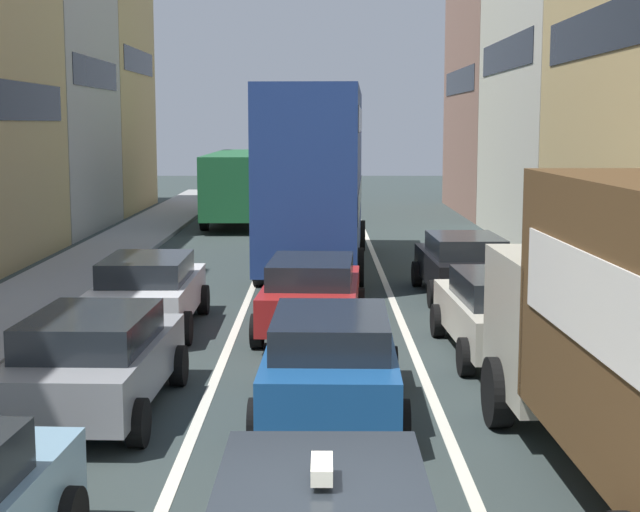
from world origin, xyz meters
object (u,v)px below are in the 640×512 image
wagon_left_lane_second (95,359)px  hatchback_centre_lane_third (312,293)px  sedan_right_lane_behind_truck (503,311)px  bus_mid_queue_primary (316,169)px  sedan_centre_lane_second (331,360)px  wagon_right_lane_far (464,264)px  bus_far_queue_secondary (242,180)px  sedan_left_lane_third (148,290)px

wagon_left_lane_second → hatchback_centre_lane_third: size_ratio=0.99×
sedan_right_lane_behind_truck → hatchback_centre_lane_third: bearing=59.1°
wagon_left_lane_second → bus_mid_queue_primary: size_ratio=0.41×
hatchback_centre_lane_third → sedan_right_lane_behind_truck: same height
sedan_centre_lane_second → wagon_right_lane_far: size_ratio=1.00×
bus_far_queue_secondary → bus_mid_queue_primary: bearing=-166.7°
sedan_centre_lane_second → bus_mid_queue_primary: bearing=2.6°
sedan_left_lane_third → bus_far_queue_secondary: size_ratio=0.41×
sedan_centre_lane_second → wagon_left_lane_second: size_ratio=1.00×
hatchback_centre_lane_third → bus_far_queue_secondary: 21.69m
wagon_right_lane_far → bus_mid_queue_primary: bus_mid_queue_primary is taller
hatchback_centre_lane_third → bus_mid_queue_primary: size_ratio=0.41×
sedan_centre_lane_second → hatchback_centre_lane_third: (-0.31, 5.44, 0.00)m
hatchback_centre_lane_third → wagon_right_lane_far: bearing=-38.9°
sedan_left_lane_third → bus_far_queue_secondary: bearing=-0.9°
sedan_centre_lane_second → wagon_left_lane_second: 3.36m
sedan_centre_lane_second → hatchback_centre_lane_third: bearing=4.8°
sedan_centre_lane_second → bus_far_queue_secondary: 27.12m
wagon_left_lane_second → wagon_right_lane_far: bearing=-33.6°
sedan_centre_lane_second → sedan_left_lane_third: 6.78m
wagon_right_lane_far → sedan_right_lane_behind_truck: bearing=176.7°
hatchback_centre_lane_third → wagon_left_lane_second: bearing=153.8°
hatchback_centre_lane_third → bus_mid_queue_primary: 8.81m
hatchback_centre_lane_third → wagon_right_lane_far: same height
bus_far_queue_secondary → hatchback_centre_lane_third: bearing=-172.2°
wagon_left_lane_second → sedan_right_lane_behind_truck: bearing=-59.8°
sedan_right_lane_behind_truck → bus_mid_queue_primary: bearing=15.9°
sedan_centre_lane_second → sedan_right_lane_behind_truck: bearing=-39.7°
bus_mid_queue_primary → bus_far_queue_secondary: (-3.13, 12.88, -1.07)m
sedan_centre_lane_second → sedan_right_lane_behind_truck: 4.72m
sedan_left_lane_third → sedan_centre_lane_second: bearing=-148.2°
sedan_centre_lane_second → wagon_left_lane_second: same height
hatchback_centre_lane_third → sedan_left_lane_third: 3.30m
hatchback_centre_lane_third → bus_far_queue_secondary: bus_far_queue_secondary is taller
wagon_left_lane_second → wagon_right_lane_far: 11.47m
bus_mid_queue_primary → sedan_left_lane_third: bearing=161.0°
wagon_right_lane_far → bus_mid_queue_primary: (-3.55, 4.61, 2.03)m
hatchback_centre_lane_third → sedan_centre_lane_second: bearing=-173.4°
sedan_centre_lane_second → wagon_right_lane_far: 9.96m
hatchback_centre_lane_third → wagon_right_lane_far: 5.35m
sedan_centre_lane_second → bus_far_queue_secondary: bus_far_queue_secondary is taller
sedan_left_lane_third → sedan_right_lane_behind_truck: same height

